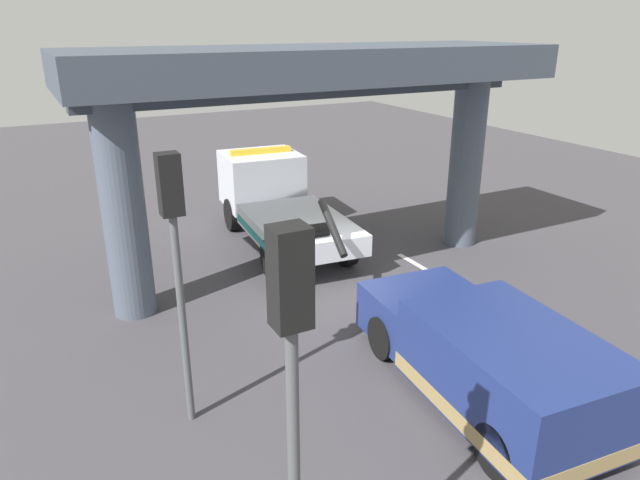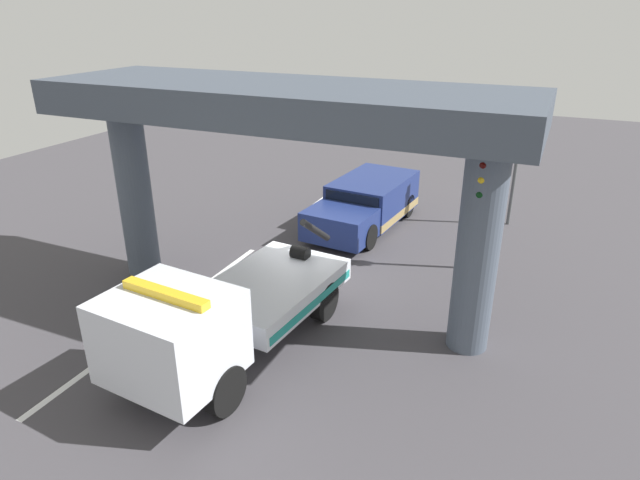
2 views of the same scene
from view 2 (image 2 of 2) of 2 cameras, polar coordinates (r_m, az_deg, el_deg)
ground_plane at (r=15.53m, az=-1.37°, el=-4.60°), size 60.00×40.00×0.10m
lane_stripe_west at (r=21.49m, az=-0.64°, el=3.67°), size 2.60×0.16×0.01m
lane_stripe_mid at (r=16.65m, az=-9.32°, el=-2.70°), size 2.60×0.16×0.01m
lane_stripe_east at (r=12.84m, az=-24.34°, el=-13.27°), size 2.60×0.16×0.01m
tow_truck_white at (r=11.83m, az=-10.48°, el=-7.68°), size 7.33×2.91×2.46m
towed_van_green at (r=19.32m, az=4.82°, el=3.75°), size 5.37×2.62×1.58m
overpass_structure at (r=12.86m, az=-4.05°, el=11.69°), size 3.60×11.35×5.60m
traffic_light_near at (r=19.78m, az=20.19°, el=10.58°), size 0.39×0.32×4.59m
traffic_light_far at (r=15.92m, az=18.76°, el=7.52°), size 0.39×0.32×4.42m
traffic_light_mid at (r=11.62m, az=16.17°, el=2.55°), size 0.39×0.32×4.51m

